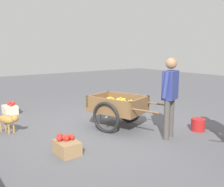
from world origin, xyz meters
TOP-DOWN VIEW (x-y plane):
  - ground_plane at (0.00, 0.00)m, footprint 24.00×24.00m
  - fruit_cart at (-0.08, -0.21)m, footprint 1.81×1.26m
  - vendor_person at (-1.15, -0.59)m, footprint 0.30×0.55m
  - dog at (0.98, 1.78)m, footprint 0.64×0.33m
  - plastic_bucket at (-1.23, -1.41)m, footprint 0.28×0.28m
  - apple_crate at (2.51, 1.36)m, footprint 0.44×0.32m
  - mixed_fruit_crate at (-0.67, 1.30)m, footprint 0.44×0.32m

SIDE VIEW (x-z plane):
  - ground_plane at x=0.00m, z-range 0.00..0.00m
  - plastic_bucket at x=-1.23m, z-range 0.00..0.25m
  - apple_crate at x=2.51m, z-range -0.03..0.29m
  - mixed_fruit_crate at x=-0.67m, z-range -0.03..0.29m
  - dog at x=0.98m, z-range 0.07..0.47m
  - fruit_cart at x=-0.08m, z-range 0.08..0.80m
  - vendor_person at x=-1.15m, z-range 0.14..1.66m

